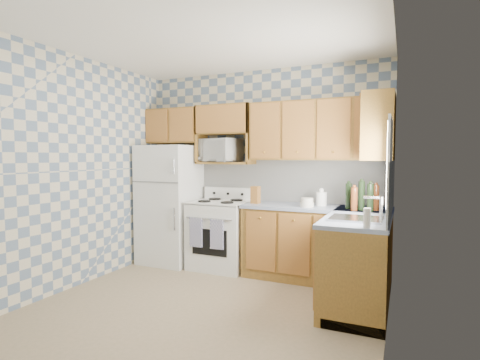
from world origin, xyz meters
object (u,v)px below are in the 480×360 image
object	(u,v)px
stove_body	(221,235)
refrigerator	(170,204)
microwave	(219,150)
electric_kettle	(321,199)

from	to	relation	value
stove_body	refrigerator	bearing A→B (deg)	-178.22
microwave	electric_kettle	distance (m)	1.58
stove_body	microwave	world-z (taller)	microwave
microwave	electric_kettle	size ratio (longest dim) A/B	3.47
microwave	electric_kettle	world-z (taller)	microwave
refrigerator	stove_body	distance (m)	0.89
stove_body	electric_kettle	size ratio (longest dim) A/B	5.38
refrigerator	electric_kettle	size ratio (longest dim) A/B	10.04
stove_body	electric_kettle	xyz separation A→B (m)	(1.35, 0.06, 0.55)
microwave	electric_kettle	xyz separation A→B (m)	(1.46, -0.10, -0.61)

